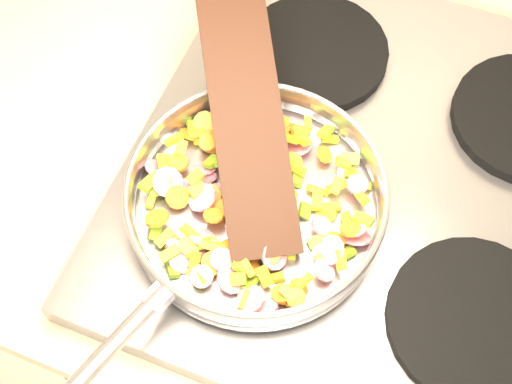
% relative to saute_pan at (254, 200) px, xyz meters
% --- Properties ---
extents(cooktop, '(0.60, 0.60, 0.04)m').
position_rel_saute_pan_xyz_m(cooktop, '(0.13, 0.11, -0.06)').
color(cooktop, '#939399').
rests_on(cooktop, counter_top).
extents(grate_fl, '(0.19, 0.19, 0.02)m').
position_rel_saute_pan_xyz_m(grate_fl, '(-0.01, -0.03, -0.04)').
color(grate_fl, black).
rests_on(grate_fl, cooktop).
extents(grate_fr, '(0.19, 0.19, 0.02)m').
position_rel_saute_pan_xyz_m(grate_fr, '(0.27, -0.03, -0.04)').
color(grate_fr, black).
rests_on(grate_fr, cooktop).
extents(grate_bl, '(0.19, 0.19, 0.02)m').
position_rel_saute_pan_xyz_m(grate_bl, '(-0.01, 0.25, -0.04)').
color(grate_bl, black).
rests_on(grate_bl, cooktop).
extents(saute_pan, '(0.32, 0.48, 0.05)m').
position_rel_saute_pan_xyz_m(saute_pan, '(0.00, 0.00, 0.00)').
color(saute_pan, '#9E9EA5').
rests_on(saute_pan, grate_fl).
extents(vegetable_heap, '(0.28, 0.26, 0.05)m').
position_rel_saute_pan_xyz_m(vegetable_heap, '(-0.01, -0.00, -0.01)').
color(vegetable_heap, '#E31643').
rests_on(vegetable_heap, saute_pan).
extents(wooden_spatula, '(0.24, 0.33, 0.12)m').
position_rel_saute_pan_xyz_m(wooden_spatula, '(-0.04, 0.08, 0.05)').
color(wooden_spatula, black).
rests_on(wooden_spatula, saute_pan).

